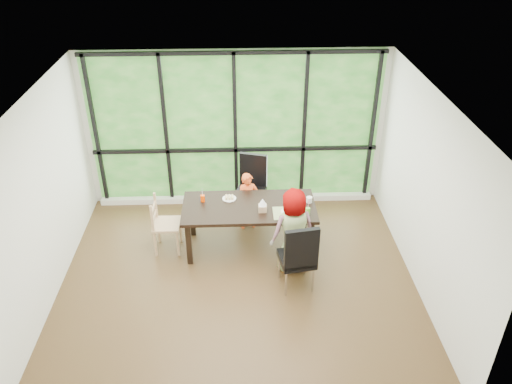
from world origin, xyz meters
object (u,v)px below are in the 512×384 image
plate_far (229,199)px  orange_cup (203,198)px  child_older (292,231)px  white_mug (309,200)px  tissue_box (263,208)px  green_cup (308,211)px  chair_interior_leather (297,254)px  chair_end_beech (167,224)px  child_toddler (248,201)px  chair_window_leather (251,188)px  dining_table (249,227)px  plate_near (289,212)px

plate_far → orange_cup: orange_cup is taller
child_older → white_mug: size_ratio=14.67×
tissue_box → white_mug: bearing=16.7°
orange_cup → white_mug: bearing=-3.2°
white_mug → green_cup: bearing=-101.1°
chair_interior_leather → chair_end_beech: bearing=-35.4°
child_toddler → green_cup: 1.21m
child_toddler → plate_far: 0.53m
chair_window_leather → child_older: (0.54, -1.39, 0.11)m
dining_table → green_cup: bearing=-16.8°
chair_end_beech → plate_near: 1.86m
chair_window_leather → child_toddler: 0.32m
chair_window_leather → child_older: 1.50m
white_mug → tissue_box: bearing=-163.3°
plate_far → plate_near: size_ratio=0.87×
child_older → white_mug: bearing=-135.4°
tissue_box → orange_cup: bearing=161.1°
chair_interior_leather → orange_cup: chair_interior_leather is taller
child_toddler → green_cup: (0.84, -0.81, 0.31)m
green_cup → tissue_box: bearing=170.6°
chair_interior_leather → orange_cup: 1.72m
plate_near → orange_cup: orange_cup is taller
chair_end_beech → tissue_box: chair_end_beech is taller
chair_window_leather → plate_near: size_ratio=4.43×
child_toddler → chair_interior_leather: bearing=-81.4°
child_toddler → green_cup: child_toddler is taller
plate_far → plate_near: bearing=-25.2°
dining_table → chair_end_beech: size_ratio=2.21×
white_mug → tissue_box: (-0.71, -0.21, 0.01)m
dining_table → child_older: bearing=-41.6°
dining_table → white_mug: 1.00m
child_toddler → child_older: size_ratio=0.75×
child_older → plate_near: (-0.01, 0.32, 0.10)m
plate_far → chair_end_beech: bearing=-167.6°
chair_end_beech → white_mug: chair_end_beech is taller
chair_interior_leather → child_toddler: bearing=-76.3°
plate_near → dining_table: bearing=160.9°
chair_interior_leather → tissue_box: 0.92m
chair_window_leather → chair_end_beech: size_ratio=1.20×
child_toddler → green_cup: size_ratio=9.30×
child_older → plate_far: 1.15m
child_older → white_mug: 0.68m
chair_end_beech → white_mug: size_ratio=10.09×
chair_window_leather → tissue_box: bearing=-65.9°
plate_far → tissue_box: 0.61m
plate_near → white_mug: (0.33, 0.27, 0.04)m
chair_window_leather → plate_far: size_ratio=5.07×
green_cup → tissue_box: (-0.65, 0.11, -0.00)m
plate_far → chair_interior_leather: bearing=-50.9°
white_mug → dining_table: bearing=-175.8°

